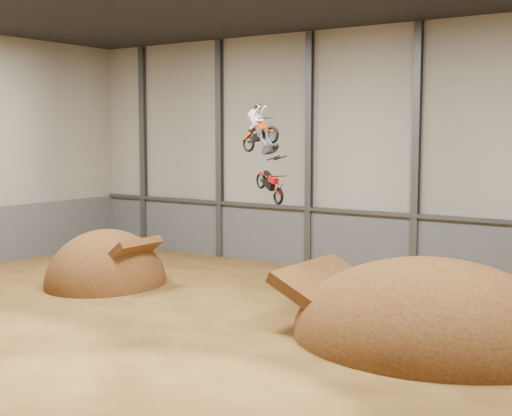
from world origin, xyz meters
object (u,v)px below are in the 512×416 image
(takeoff_ramp, at_px, (106,285))
(landing_ramp, at_px, (430,340))
(fmx_rider_b, at_px, (268,165))
(fmx_rider_a, at_px, (262,123))

(takeoff_ramp, height_order, landing_ramp, landing_ramp)
(takeoff_ramp, relative_size, fmx_rider_b, 2.20)
(landing_ramp, relative_size, fmx_rider_a, 4.60)
(landing_ramp, distance_m, fmx_rider_a, 11.80)
(fmx_rider_a, bearing_deg, fmx_rider_b, -26.66)
(takeoff_ramp, xyz_separation_m, fmx_rider_b, (10.56, -0.41, 6.63))
(fmx_rider_a, distance_m, fmx_rider_b, 2.13)
(fmx_rider_a, relative_size, fmx_rider_b, 0.77)
(takeoff_ramp, distance_m, fmx_rider_b, 12.48)
(takeoff_ramp, xyz_separation_m, fmx_rider_a, (9.76, 0.29, 8.47))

